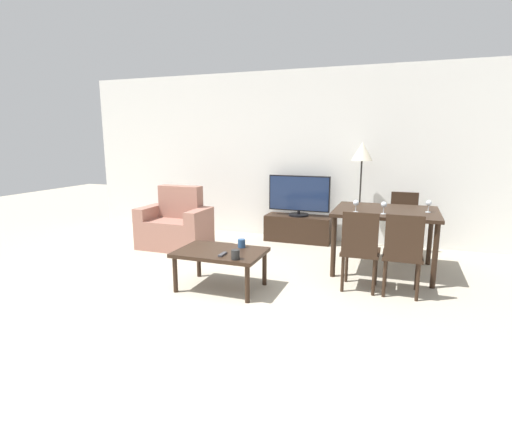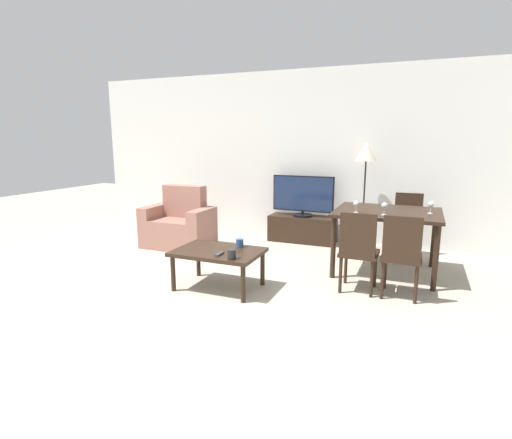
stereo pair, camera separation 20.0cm
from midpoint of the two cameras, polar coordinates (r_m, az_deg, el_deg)
ground_plane at (r=3.64m, az=-14.30°, el=-15.45°), size 18.00×18.00×0.00m
wall_back at (r=6.65m, az=3.50°, el=9.04°), size 7.33×0.06×2.70m
armchair at (r=6.17m, az=-12.33°, el=-0.95°), size 1.03×0.62×0.93m
tv_stand at (r=6.46m, az=5.19°, el=-1.28°), size 1.06×0.40×0.42m
tv at (r=6.37m, az=5.27°, el=3.39°), size 0.98×0.32×0.64m
coffee_table at (r=4.39m, az=-6.38°, el=-5.07°), size 0.94×0.64×0.43m
dining_table at (r=5.13m, az=16.98°, el=0.36°), size 1.23×1.02×0.77m
dining_chair_near at (r=4.39m, az=13.40°, el=-3.89°), size 0.40×0.40×0.89m
dining_chair_far at (r=5.96m, az=19.38°, el=-0.20°), size 0.40×0.40×0.89m
dining_chair_near_right at (r=4.36m, az=19.02°, el=-4.29°), size 0.40×0.40×0.89m
floor_lamp at (r=6.09m, az=13.98°, el=8.56°), size 0.31×0.31×1.58m
remote_primary at (r=4.20m, az=-6.16°, el=-4.98°), size 0.04×0.15×0.02m
cup_white_near at (r=4.47m, az=-3.36°, el=-3.43°), size 0.08×0.08×0.10m
cup_colored_far at (r=4.04m, az=-4.38°, el=-5.03°), size 0.09×0.09×0.10m
wine_glass_left at (r=4.83m, az=12.95°, el=2.21°), size 0.07×0.07×0.15m
wine_glass_center at (r=5.08m, az=22.41°, el=2.07°), size 0.07×0.07×0.15m
wine_glass_right at (r=4.79m, az=16.67°, el=1.94°), size 0.07×0.07×0.15m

